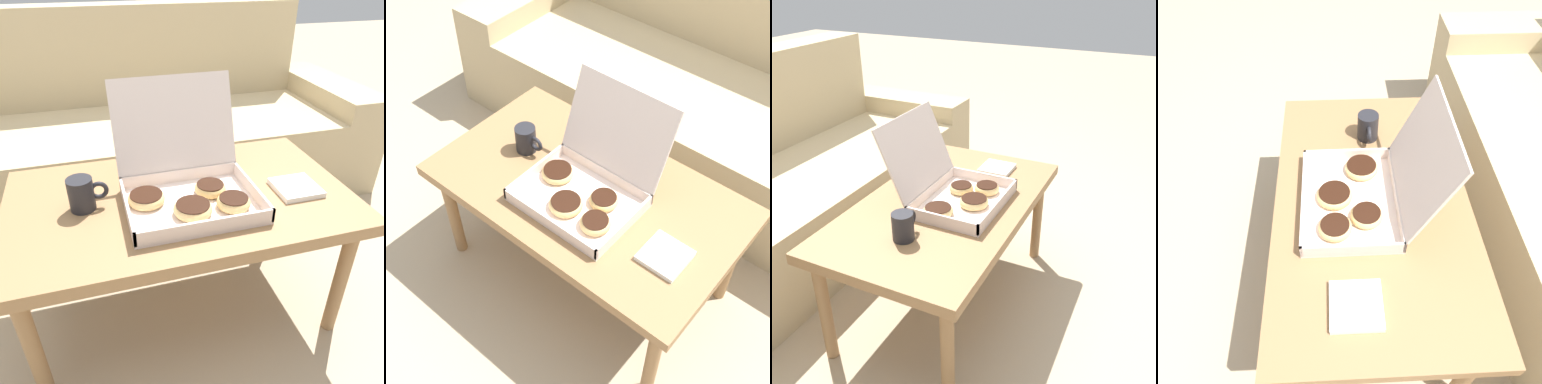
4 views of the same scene
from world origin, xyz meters
TOP-DOWN VIEW (x-y plane):
  - ground_plane at (0.00, 0.00)m, footprint 12.00×12.00m
  - couch at (0.00, 0.82)m, footprint 2.39×0.83m
  - coffee_table at (0.00, -0.10)m, footprint 1.04×0.60m
  - pastry_box at (0.02, -0.13)m, footprint 0.38×0.40m
  - coffee_mug at (-0.28, -0.09)m, footprint 0.11×0.07m
  - napkin_stack at (0.35, -0.17)m, footprint 0.13×0.13m

SIDE VIEW (x-z plane):
  - ground_plane at x=0.00m, z-range 0.00..0.00m
  - couch at x=0.00m, z-range -0.15..0.74m
  - coffee_table at x=0.00m, z-range 0.19..0.66m
  - napkin_stack at x=0.35m, z-range 0.47..0.49m
  - coffee_mug at x=-0.28m, z-range 0.47..0.57m
  - pastry_box at x=0.02m, z-range 0.37..0.69m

